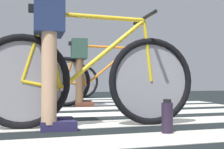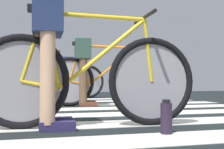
# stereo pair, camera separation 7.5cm
# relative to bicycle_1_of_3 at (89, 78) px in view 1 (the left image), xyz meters

# --- Properties ---
(ground) EXTENTS (18.00, 14.00, 0.02)m
(ground) POSITION_rel_bicycle_1_of_3_xyz_m (-0.07, 1.25, -0.40)
(ground) COLOR black
(crosswalk_markings) EXTENTS (5.46, 5.76, 0.00)m
(crosswalk_markings) POSITION_rel_bicycle_1_of_3_xyz_m (-0.02, 1.27, -0.38)
(crosswalk_markings) COLOR silver
(crosswalk_markings) RESTS_ON ground
(bicycle_1_of_3) EXTENTS (1.74, 0.52, 0.93)m
(bicycle_1_of_3) POSITION_rel_bicycle_1_of_3_xyz_m (0.00, 0.00, 0.00)
(bicycle_1_of_3) COLOR black
(bicycle_1_of_3) RESTS_ON ground
(cyclist_1_of_3) EXTENTS (0.34, 0.42, 0.99)m
(cyclist_1_of_3) POSITION_rel_bicycle_1_of_3_xyz_m (-0.31, 0.02, 0.26)
(cyclist_1_of_3) COLOR tan
(cyclist_1_of_3) RESTS_ON ground
(bicycle_2_of_3) EXTENTS (1.73, 0.52, 0.93)m
(bicycle_2_of_3) POSITION_rel_bicycle_1_of_3_xyz_m (0.67, 2.08, 0.00)
(bicycle_2_of_3) COLOR black
(bicycle_2_of_3) RESTS_ON ground
(cyclist_2_of_3) EXTENTS (0.36, 0.44, 0.96)m
(cyclist_2_of_3) POSITION_rel_bicycle_1_of_3_xyz_m (0.36, 2.13, 0.24)
(cyclist_2_of_3) COLOR brown
(cyclist_2_of_3) RESTS_ON ground
(bicycle_3_of_3) EXTENTS (1.71, 0.57, 0.93)m
(bicycle_3_of_3) POSITION_rel_bicycle_1_of_3_xyz_m (0.42, 4.27, 0.00)
(bicycle_3_of_3) COLOR black
(bicycle_3_of_3) RESTS_ON ground
(cyclist_3_of_3) EXTENTS (0.38, 0.45, 0.99)m
(cyclist_3_of_3) POSITION_rel_bicycle_1_of_3_xyz_m (0.12, 4.21, 0.25)
(cyclist_3_of_3) COLOR #A87A5B
(cyclist_3_of_3) RESTS_ON ground
(water_bottle) EXTENTS (0.08, 0.08, 0.24)m
(water_bottle) POSITION_rel_bicycle_1_of_3_xyz_m (0.44, -0.46, -0.27)
(water_bottle) COLOR #261C2F
(water_bottle) RESTS_ON ground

